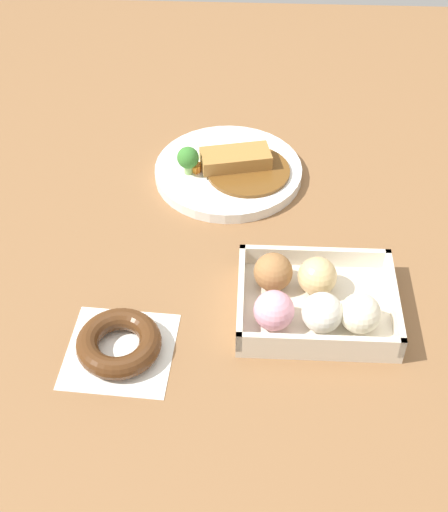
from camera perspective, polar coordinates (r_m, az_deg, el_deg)
ground_plane at (r=1.07m, az=0.04°, el=1.92°), size 1.60×1.60×0.00m
curry_plate at (r=1.16m, az=0.49°, el=7.03°), size 0.24×0.24×0.07m
donut_box at (r=0.94m, az=7.16°, el=-3.60°), size 0.21×0.17×0.07m
chocolate_ring_donut at (r=0.91m, az=-8.51°, el=-7.05°), size 0.14×0.14×0.03m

